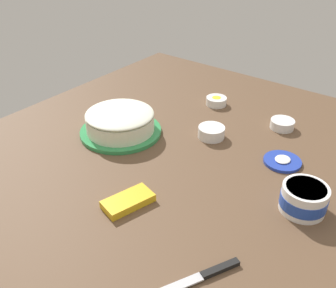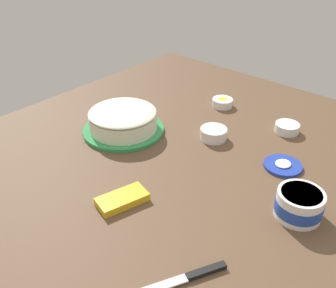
% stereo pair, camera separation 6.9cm
% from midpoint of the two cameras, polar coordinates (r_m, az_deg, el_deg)
% --- Properties ---
extents(ground_plane, '(1.54, 1.54, 0.00)m').
position_cam_midpoint_polar(ground_plane, '(1.21, 5.76, -3.35)').
color(ground_plane, brown).
extents(frosted_cake, '(0.29, 0.29, 0.09)m').
position_cam_midpoint_polar(frosted_cake, '(1.37, -5.28, 3.40)').
color(frosted_cake, '#339351').
rests_on(frosted_cake, ground_plane).
extents(frosting_tub, '(0.12, 0.12, 0.08)m').
position_cam_midpoint_polar(frosting_tub, '(1.06, 20.64, -8.53)').
color(frosting_tub, white).
rests_on(frosting_tub, ground_plane).
extents(frosting_tub_lid, '(0.12, 0.12, 0.02)m').
position_cam_midpoint_polar(frosting_tub_lid, '(1.26, 18.25, -3.08)').
color(frosting_tub_lid, '#233DAD').
rests_on(frosting_tub_lid, ground_plane).
extents(spreading_knife, '(0.22, 0.12, 0.01)m').
position_cam_midpoint_polar(spreading_knife, '(0.89, 5.13, -19.27)').
color(spreading_knife, silver).
rests_on(spreading_knife, ground_plane).
extents(sprinkle_bowl_green, '(0.09, 0.09, 0.04)m').
position_cam_midpoint_polar(sprinkle_bowl_green, '(1.34, 8.27, 1.57)').
color(sprinkle_bowl_green, white).
rests_on(sprinkle_bowl_green, ground_plane).
extents(sprinkle_bowl_pink, '(0.09, 0.09, 0.03)m').
position_cam_midpoint_polar(sprinkle_bowl_pink, '(1.45, 18.62, 2.31)').
color(sprinkle_bowl_pink, white).
rests_on(sprinkle_bowl_pink, ground_plane).
extents(sprinkle_bowl_yellow, '(0.08, 0.08, 0.03)m').
position_cam_midpoint_polar(sprinkle_bowl_yellow, '(1.58, 9.37, 6.15)').
color(sprinkle_bowl_yellow, white).
rests_on(sprinkle_bowl_yellow, ground_plane).
extents(candy_box_lower, '(0.15, 0.10, 0.02)m').
position_cam_midpoint_polar(candy_box_lower, '(1.06, -4.95, -8.25)').
color(candy_box_lower, yellow).
rests_on(candy_box_lower, ground_plane).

